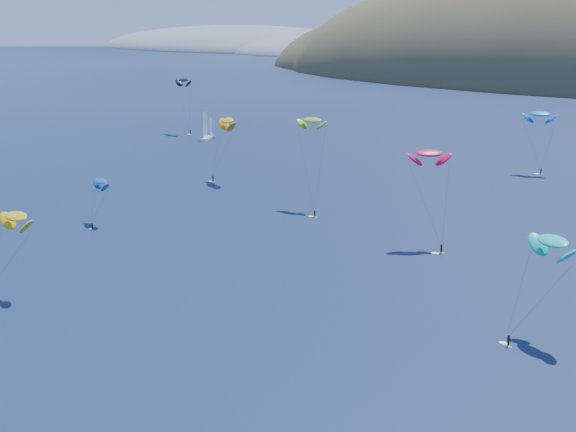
{
  "coord_description": "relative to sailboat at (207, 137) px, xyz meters",
  "views": [
    {
      "loc": [
        87.62,
        -57.08,
        51.69
      ],
      "look_at": [
        3.77,
        80.0,
        9.0
      ],
      "focal_mm": 50.0,
      "sensor_mm": 36.0,
      "label": 1
    }
  ],
  "objects": [
    {
      "name": "kitesurfer_12",
      "position": [
        -18.32,
        9.28,
        20.54
      ],
      "size": [
        11.33,
        7.28,
        24.12
      ],
      "rotation": [
        0.0,
        0.0,
        -0.27
      ],
      "color": "yellow",
      "rests_on": "ground"
    },
    {
      "name": "kitesurfer_5",
      "position": [
        162.68,
        -125.92,
        14.87
      ],
      "size": [
        10.48,
        12.48,
        18.59
      ],
      "rotation": [
        0.0,
        0.0,
        -0.64
      ],
      "color": "yellow",
      "rests_on": "ground"
    },
    {
      "name": "kitesurfer_10",
      "position": [
        53.17,
        -112.33,
        9.32
      ],
      "size": [
        8.03,
        9.79,
        12.36
      ],
      "rotation": [
        0.0,
        0.0,
        -0.45
      ],
      "color": "yellow",
      "rests_on": "ground"
    },
    {
      "name": "kitesurfer_3",
      "position": [
        87.7,
        -70.74,
        21.63
      ],
      "size": [
        11.78,
        12.53,
        24.94
      ],
      "rotation": [
        0.0,
        0.0,
        0.04
      ],
      "color": "yellow",
      "rests_on": "ground"
    },
    {
      "name": "headland",
      "position": [
        -343.03,
        557.66,
        -4.35
      ],
      "size": [
        460.0,
        250.0,
        60.0
      ],
      "color": "slate",
      "rests_on": "ground"
    },
    {
      "name": "sailboat",
      "position": [
        0.0,
        0.0,
        0.0
      ],
      "size": [
        10.34,
        9.05,
        12.39
      ],
      "rotation": [
        0.0,
        0.0,
        0.27
      ],
      "color": "silver",
      "rests_on": "ground"
    },
    {
      "name": "kitesurfer_2",
      "position": [
        74.58,
        -155.59,
        13.37
      ],
      "size": [
        9.59,
        10.31,
        16.88
      ],
      "rotation": [
        0.0,
        0.0,
        -0.17
      ],
      "color": "yellow",
      "rests_on": "ground"
    },
    {
      "name": "kitesurfer_9",
      "position": [
        126.78,
        -87.62,
        19.32
      ],
      "size": [
        11.44,
        10.21,
        22.88
      ],
      "rotation": [
        0.0,
        0.0,
        0.59
      ],
      "color": "yellow",
      "rests_on": "ground"
    },
    {
      "name": "kitesurfer_1",
      "position": [
        51.13,
        -57.19,
        17.18
      ],
      "size": [
        11.05,
        10.58,
        21.05
      ],
      "rotation": [
        0.0,
        0.0,
        -0.63
      ],
      "color": "yellow",
      "rests_on": "ground"
    },
    {
      "name": "kitesurfer_4",
      "position": [
        126.96,
        3.49,
        17.55
      ],
      "size": [
        10.36,
        5.95,
        21.31
      ],
      "rotation": [
        0.0,
        0.0,
        0.15
      ],
      "color": "yellow",
      "rests_on": "ground"
    }
  ]
}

